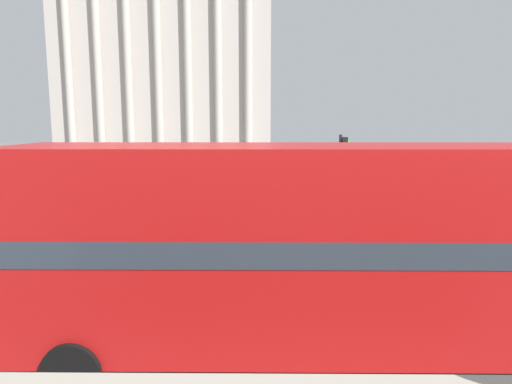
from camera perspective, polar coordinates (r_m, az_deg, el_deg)
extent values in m
cylinder|color=black|center=(11.30, 26.25, -13.34)|extent=(1.01, 0.22, 1.01)
cylinder|color=black|center=(10.70, -16.92, -14.04)|extent=(1.01, 0.22, 1.01)
cylinder|color=black|center=(8.64, -22.03, -20.09)|extent=(1.01, 0.22, 1.01)
cube|color=#B71414|center=(8.82, 6.07, -12.58)|extent=(10.69, 2.44, 1.76)
cube|color=#2D3842|center=(8.48, 6.19, -5.62)|extent=(10.47, 2.47, 0.45)
cube|color=#B71414|center=(8.30, 6.29, 0.78)|extent=(10.69, 2.44, 1.46)
cube|color=#BCB2A8|center=(62.14, -10.76, 15.07)|extent=(25.96, 12.74, 23.19)
cylinder|color=#BCB2A8|center=(58.41, -22.38, 13.28)|extent=(0.90, 0.90, 19.71)
cylinder|color=#BCB2A8|center=(57.19, -19.10, 13.56)|extent=(0.90, 0.90, 19.71)
cylinder|color=#BCB2A8|center=(56.16, -15.67, 13.81)|extent=(0.90, 0.90, 19.71)
cylinder|color=#BCB2A8|center=(55.32, -12.12, 14.02)|extent=(0.90, 0.90, 19.71)
cylinder|color=#BCB2A8|center=(54.69, -8.47, 14.18)|extent=(0.90, 0.90, 19.71)
cylinder|color=#BCB2A8|center=(54.27, -4.74, 14.29)|extent=(0.90, 0.90, 19.71)
cylinder|color=#BCB2A8|center=(54.07, -0.97, 14.34)|extent=(0.90, 0.90, 19.71)
cylinder|color=black|center=(12.83, 13.87, -3.77)|extent=(0.12, 0.12, 3.72)
cube|color=black|center=(12.65, 14.90, 2.49)|extent=(0.20, 0.24, 0.70)
sphere|color=green|center=(12.66, 15.41, 3.16)|extent=(0.14, 0.14, 0.14)
cylinder|color=black|center=(19.06, 10.38, 0.93)|extent=(0.12, 0.12, 4.08)
cube|color=black|center=(18.95, 11.05, 5.70)|extent=(0.20, 0.24, 0.70)
sphere|color=green|center=(18.96, 11.39, 6.14)|extent=(0.14, 0.14, 0.14)
cylinder|color=black|center=(29.55, 13.17, 0.18)|extent=(0.60, 0.18, 0.60)
cylinder|color=black|center=(27.87, 13.95, -0.36)|extent=(0.60, 0.18, 0.60)
cylinder|color=black|center=(29.07, 7.78, 0.19)|extent=(0.60, 0.18, 0.60)
cylinder|color=black|center=(27.35, 8.24, -0.36)|extent=(0.60, 0.18, 0.60)
cube|color=#B2B5BA|center=(28.39, 10.82, 0.47)|extent=(4.20, 1.75, 0.55)
cube|color=#2D3842|center=(28.28, 10.45, 1.52)|extent=(1.89, 1.61, 0.50)
cylinder|color=black|center=(22.43, -3.72, -2.29)|extent=(0.60, 0.18, 0.60)
cylinder|color=black|center=(20.72, -4.07, -3.21)|extent=(0.60, 0.18, 0.60)
cylinder|color=black|center=(22.80, -10.76, -2.24)|extent=(0.60, 0.18, 0.60)
cylinder|color=black|center=(21.13, -11.68, -3.14)|extent=(0.60, 0.18, 0.60)
cube|color=silver|center=(21.67, -7.59, -1.99)|extent=(4.20, 1.75, 0.55)
cube|color=#2D3842|center=(21.61, -8.14, -0.62)|extent=(1.89, 1.61, 0.50)
cylinder|color=#282B33|center=(33.61, 10.98, 1.41)|extent=(0.14, 0.14, 0.77)
cylinder|color=#282B33|center=(33.64, 11.28, 1.40)|extent=(0.14, 0.14, 0.77)
cylinder|color=#606638|center=(33.54, 11.16, 2.58)|extent=(0.32, 0.32, 0.61)
sphere|color=tan|center=(33.50, 11.18, 3.28)|extent=(0.21, 0.21, 0.21)
cylinder|color=#282B33|center=(16.19, -21.70, -6.86)|extent=(0.14, 0.14, 0.80)
cylinder|color=#282B33|center=(16.13, -21.11, -6.89)|extent=(0.14, 0.14, 0.80)
cylinder|color=yellow|center=(15.99, -21.55, -4.39)|extent=(0.32, 0.32, 0.63)
sphere|color=tan|center=(15.90, -21.64, -2.90)|extent=(0.22, 0.22, 0.22)
cylinder|color=#282B33|center=(24.93, -2.33, -0.94)|extent=(0.14, 0.14, 0.79)
cylinder|color=#282B33|center=(24.92, -1.91, -0.94)|extent=(0.14, 0.14, 0.79)
cylinder|color=slate|center=(24.82, -2.13, 0.66)|extent=(0.32, 0.32, 0.62)
sphere|color=tan|center=(24.76, -2.13, 1.62)|extent=(0.21, 0.21, 0.21)
cylinder|color=#282B33|center=(32.11, 20.47, 0.77)|extent=(0.14, 0.14, 0.88)
cylinder|color=#282B33|center=(32.17, 20.77, 0.77)|extent=(0.14, 0.14, 0.88)
cylinder|color=black|center=(32.05, 20.70, 2.17)|extent=(0.32, 0.32, 0.70)
sphere|color=tan|center=(32.00, 20.74, 3.00)|extent=(0.24, 0.24, 0.24)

